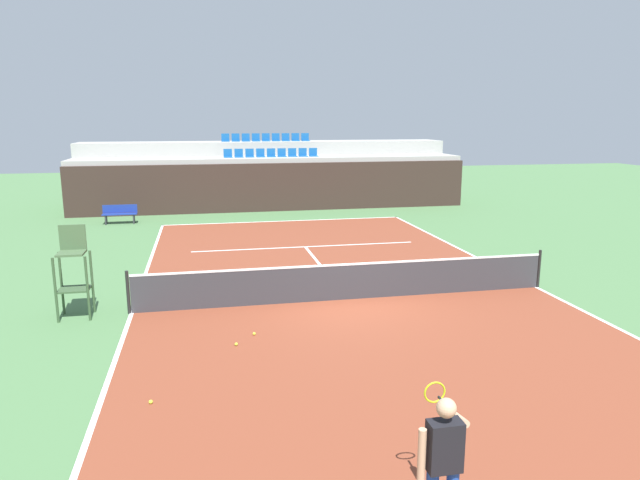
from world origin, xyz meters
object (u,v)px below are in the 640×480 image
Objects in this scene: player at (443,459)px; umpire_chair at (73,269)px; tennis_net at (348,281)px; tennis_ball_1 at (151,402)px; tennis_ball_0 at (254,334)px; player_bench at (120,213)px; tennis_ball_2 at (236,344)px.

player is 0.78× the size of umpire_chair.
umpire_chair is (-5.55, 8.69, 0.20)m from player.
tennis_net is 6.67m from tennis_ball_1.
tennis_ball_1 is (-1.96, -2.74, 0.00)m from tennis_ball_0.
umpire_chair reaches higher than player_bench.
player is 25.91× the size of tennis_ball_2.
tennis_ball_0 is 1.00× the size of tennis_ball_2.
umpire_chair is 4.70m from tennis_ball_0.
player_bench is (-7.34, 12.84, -0.00)m from tennis_net.
player is at bearing -97.59° from tennis_net.
tennis_ball_1 and tennis_ball_2 have the same top height.
tennis_net reaches higher than tennis_ball_1.
tennis_ball_1 is at bearing -81.21° from player_bench.
player_bench is (-6.19, 21.48, -0.48)m from player.
tennis_ball_1 is at bearing -124.80° from tennis_ball_2.
umpire_chair reaches higher than tennis_net.
tennis_ball_1 is at bearing -66.72° from umpire_chair.
tennis_ball_0 is at bearing 50.80° from tennis_ball_2.
umpire_chair is at bearing 144.09° from tennis_ball_2.
player_bench is 17.85m from tennis_ball_1.
tennis_ball_2 is at bearing -140.12° from tennis_net.
player is 1.14× the size of player_bench.
umpire_chair is at bearing 152.50° from tennis_ball_0.
tennis_ball_2 is (4.27, -15.41, -0.46)m from player_bench.
tennis_net is at bearing 82.08° from player.
player_bench reaches higher than tennis_ball_1.
tennis_net reaches higher than tennis_ball_0.
tennis_ball_0 is (-1.50, 6.58, -0.94)m from player.
tennis_ball_2 is at bearing 107.28° from player.
player_bench is at bearing 107.48° from tennis_ball_0.
player is at bearing -47.98° from tennis_ball_1.
tennis_net is 6.73m from umpire_chair.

